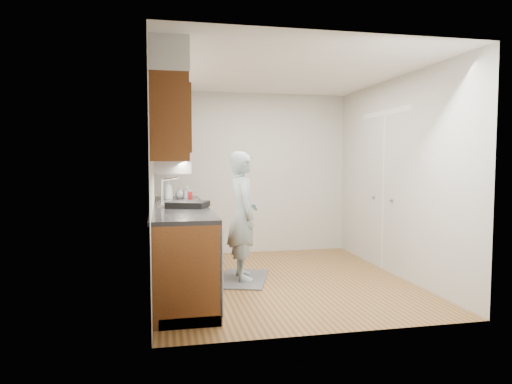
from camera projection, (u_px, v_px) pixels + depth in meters
floor at (281, 280)px, 5.55m from camera, size 3.50×3.50×0.00m
ceiling at (282, 72)px, 5.38m from camera, size 3.50×3.50×0.00m
wall_left at (153, 179)px, 5.16m from camera, size 0.02×3.50×2.50m
wall_right at (396, 177)px, 5.77m from camera, size 0.02×3.50×2.50m
wall_back at (253, 174)px, 7.17m from camera, size 3.00×0.02×2.50m
counter at (181, 244)px, 5.27m from camera, size 0.64×2.80×1.30m
upper_cabinets at (167, 117)px, 5.19m from camera, size 0.47×2.80×1.21m
closet_door at (383, 193)px, 6.08m from camera, size 0.02×1.22×2.05m
floor_mat at (243, 279)px, 5.58m from camera, size 0.81×1.06×0.02m
person at (243, 207)px, 5.52m from camera, size 0.42×0.62×1.75m
soap_bottle_a at (168, 189)px, 5.88m from camera, size 0.14×0.14×0.29m
soap_bottle_b at (188, 193)px, 6.08m from camera, size 0.11×0.11×0.17m
soap_bottle_c at (180, 193)px, 6.08m from camera, size 0.18×0.18×0.17m
soda_can at (190, 196)px, 5.96m from camera, size 0.07×0.07×0.11m
steel_can at (186, 195)px, 5.93m from camera, size 0.09×0.09×0.13m
dish_rack at (188, 204)px, 5.02m from camera, size 0.51×0.47×0.07m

